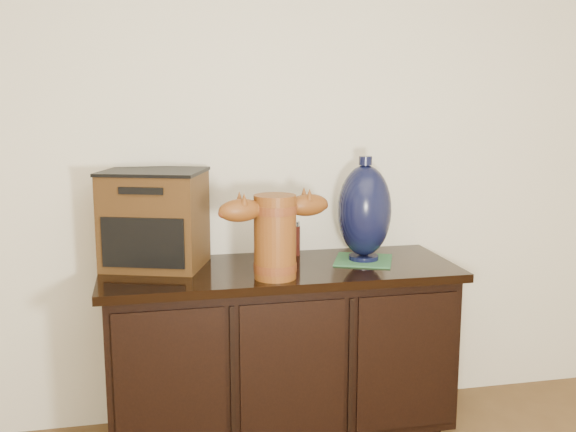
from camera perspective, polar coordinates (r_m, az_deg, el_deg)
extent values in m
plane|color=white|center=(2.97, -1.78, 7.22)|extent=(4.50, 0.00, 4.50)
cube|color=black|center=(3.05, -0.69, -17.42)|extent=(1.29, 0.45, 0.08)
cube|color=black|center=(2.90, -0.71, -11.11)|extent=(1.40, 0.50, 0.64)
cube|color=black|center=(2.80, -0.72, -4.66)|extent=(1.46, 0.56, 0.03)
cube|color=black|center=(2.62, -9.92, -13.73)|extent=(0.41, 0.01, 0.56)
cube|color=black|center=(2.67, 0.41, -13.07)|extent=(0.41, 0.01, 0.56)
cube|color=black|center=(2.80, 9.98, -12.09)|extent=(0.41, 0.01, 0.56)
cylinder|color=brown|center=(2.59, -1.10, -1.78)|extent=(0.20, 0.20, 0.33)
cylinder|color=#3F180C|center=(2.61, -1.09, -4.34)|extent=(0.20, 0.20, 0.03)
cylinder|color=#3F180C|center=(2.57, -1.11, 0.59)|extent=(0.20, 0.20, 0.03)
ellipsoid|color=brown|center=(2.51, -4.04, 0.48)|extent=(0.19, 0.12, 0.09)
ellipsoid|color=brown|center=(2.63, 1.69, 0.93)|extent=(0.19, 0.12, 0.09)
cube|color=#432910|center=(2.82, -11.20, -0.35)|extent=(0.47, 0.42, 0.39)
cube|color=black|center=(2.68, -12.20, -2.25)|extent=(0.32, 0.12, 0.20)
cube|color=black|center=(2.79, -11.35, 3.70)|extent=(0.48, 0.43, 0.01)
cube|color=#2F683D|center=(2.90, 6.41, -3.73)|extent=(0.31, 0.31, 0.01)
cylinder|color=black|center=(2.90, 6.41, -3.49)|extent=(0.13, 0.13, 0.02)
ellipsoid|color=black|center=(2.86, 6.49, 0.46)|extent=(0.30, 0.30, 0.39)
cylinder|color=black|center=(2.83, 6.58, 4.67)|extent=(0.05, 0.05, 0.04)
cylinder|color=#58170F|center=(2.98, 0.53, -2.09)|extent=(0.05, 0.05, 0.13)
cylinder|color=silver|center=(2.96, 0.53, -0.65)|extent=(0.05, 0.05, 0.02)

